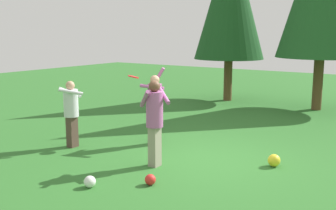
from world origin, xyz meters
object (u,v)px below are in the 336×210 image
(ball_red, at_px, (150,180))
(ball_yellow, at_px, (274,160))
(frisbee, at_px, (133,77))
(person_thrower, at_px, (155,103))
(person_bystander, at_px, (155,116))
(person_catcher, at_px, (71,108))
(ball_white, at_px, (90,182))

(ball_red, relative_size, ball_yellow, 0.78)
(ball_yellow, bearing_deg, ball_red, -123.45)
(frisbee, bearing_deg, ball_yellow, 2.78)
(person_thrower, distance_m, person_bystander, 1.64)
(person_bystander, xyz_separation_m, ball_red, (0.55, -0.89, -0.94))
(person_bystander, bearing_deg, ball_red, 159.87)
(person_bystander, height_order, ball_red, person_bystander)
(person_catcher, bearing_deg, ball_yellow, -33.87)
(person_thrower, height_order, frisbee, person_thrower)
(person_thrower, relative_size, ball_red, 9.35)
(person_thrower, height_order, person_bystander, person_thrower)
(person_thrower, distance_m, person_catcher, 1.97)
(person_catcher, height_order, person_bystander, person_bystander)
(person_bystander, xyz_separation_m, ball_yellow, (2.02, 1.34, -0.92))
(person_bystander, xyz_separation_m, frisbee, (-1.49, 1.17, 0.58))
(person_thrower, distance_m, frisbee, 0.83)
(person_thrower, height_order, ball_yellow, person_thrower)
(person_thrower, distance_m, ball_red, 2.83)
(person_catcher, xyz_separation_m, person_bystander, (2.44, -0.02, 0.11))
(ball_red, bearing_deg, person_catcher, 163.07)
(person_catcher, distance_m, ball_yellow, 4.72)
(person_bystander, relative_size, ball_white, 8.34)
(person_catcher, distance_m, ball_red, 3.23)
(person_thrower, xyz_separation_m, person_catcher, (-1.48, -1.31, -0.08))
(frisbee, xyz_separation_m, ball_white, (1.23, -2.75, -1.52))
(person_thrower, relative_size, ball_yellow, 7.30)
(ball_white, bearing_deg, person_bystander, 80.58)
(frisbee, bearing_deg, person_bystander, -38.16)
(ball_yellow, bearing_deg, person_catcher, -163.55)
(person_catcher, bearing_deg, person_bystander, -50.86)
(person_catcher, relative_size, ball_yellow, 6.19)
(person_thrower, height_order, ball_white, person_thrower)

